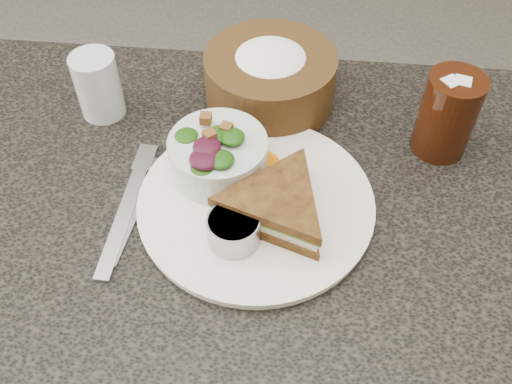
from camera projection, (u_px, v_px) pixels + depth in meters
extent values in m
cube|color=black|center=(247.00, 344.00, 1.03)|extent=(1.00, 0.70, 0.75)
cylinder|color=white|center=(256.00, 203.00, 0.75)|extent=(0.31, 0.31, 0.01)
cylinder|color=gray|center=(234.00, 230.00, 0.69)|extent=(0.08, 0.08, 0.04)
cone|color=orange|center=(259.00, 158.00, 0.78)|extent=(0.09, 0.09, 0.03)
cube|color=#AEB2B8|center=(125.00, 214.00, 0.74)|extent=(0.03, 0.20, 0.01)
cube|color=gray|center=(137.00, 209.00, 0.75)|extent=(0.03, 0.18, 0.00)
cylinder|color=silver|center=(98.00, 86.00, 0.84)|extent=(0.09, 0.09, 0.10)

